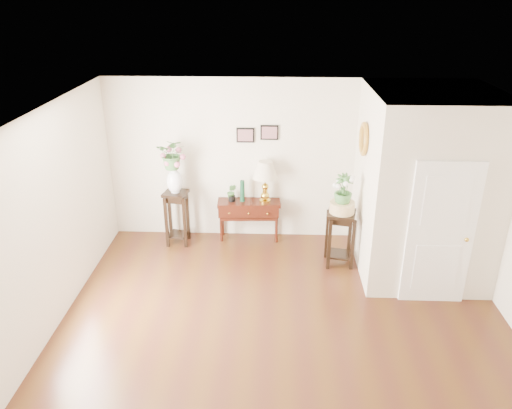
# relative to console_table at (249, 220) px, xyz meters

# --- Properties ---
(floor) EXTENTS (6.00, 5.50, 0.02)m
(floor) POSITION_rel_console_table_xyz_m (0.59, -2.57, -0.36)
(floor) COLOR #492A11
(floor) RESTS_ON ground
(ceiling) EXTENTS (6.00, 5.50, 0.02)m
(ceiling) POSITION_rel_console_table_xyz_m (0.59, -2.57, 2.44)
(ceiling) COLOR white
(ceiling) RESTS_ON ground
(wall_back) EXTENTS (6.00, 0.02, 2.80)m
(wall_back) POSITION_rel_console_table_xyz_m (0.59, 0.18, 1.04)
(wall_back) COLOR silver
(wall_back) RESTS_ON ground
(wall_left) EXTENTS (0.02, 5.50, 2.80)m
(wall_left) POSITION_rel_console_table_xyz_m (-2.41, -2.57, 1.04)
(wall_left) COLOR silver
(wall_left) RESTS_ON ground
(partition) EXTENTS (1.80, 1.95, 2.80)m
(partition) POSITION_rel_console_table_xyz_m (2.69, -0.79, 1.04)
(partition) COLOR silver
(partition) RESTS_ON floor
(door) EXTENTS (0.90, 0.05, 2.10)m
(door) POSITION_rel_console_table_xyz_m (2.69, -1.79, 0.69)
(door) COLOR white
(door) RESTS_ON floor
(art_print_left) EXTENTS (0.30, 0.02, 0.25)m
(art_print_left) POSITION_rel_console_table_xyz_m (-0.06, 0.16, 1.49)
(art_print_left) COLOR black
(art_print_left) RESTS_ON wall_back
(art_print_right) EXTENTS (0.30, 0.02, 0.25)m
(art_print_right) POSITION_rel_console_table_xyz_m (0.34, 0.16, 1.54)
(art_print_right) COLOR black
(art_print_right) RESTS_ON wall_back
(wall_ornament) EXTENTS (0.07, 0.51, 0.51)m
(wall_ornament) POSITION_rel_console_table_xyz_m (1.75, -0.67, 1.69)
(wall_ornament) COLOR #BC8C30
(wall_ornament) RESTS_ON partition
(console_table) EXTENTS (1.10, 0.41, 0.72)m
(console_table) POSITION_rel_console_table_xyz_m (0.00, 0.00, 0.00)
(console_table) COLOR black
(console_table) RESTS_ON floor
(table_lamp) EXTENTS (0.43, 0.43, 0.74)m
(table_lamp) POSITION_rel_console_table_xyz_m (0.28, 0.00, 0.71)
(table_lamp) COLOR gold
(table_lamp) RESTS_ON console_table
(green_vase) EXTENTS (0.08, 0.08, 0.38)m
(green_vase) POSITION_rel_console_table_xyz_m (-0.11, 0.00, 0.53)
(green_vase) COLOR #123F29
(green_vase) RESTS_ON console_table
(potted_plant) EXTENTS (0.19, 0.16, 0.30)m
(potted_plant) POSITION_rel_console_table_xyz_m (-0.30, 0.00, 0.51)
(potted_plant) COLOR #3F7438
(potted_plant) RESTS_ON console_table
(plant_stand_a) EXTENTS (0.43, 0.43, 0.96)m
(plant_stand_a) POSITION_rel_console_table_xyz_m (-1.23, -0.20, 0.12)
(plant_stand_a) COLOR black
(plant_stand_a) RESTS_ON floor
(porcelain_vase) EXTENTS (0.31, 0.31, 0.46)m
(porcelain_vase) POSITION_rel_console_table_xyz_m (-1.23, -0.20, 0.82)
(porcelain_vase) COLOR white
(porcelain_vase) RESTS_ON plant_stand_a
(lily_arrangement) EXTENTS (0.51, 0.45, 0.53)m
(lily_arrangement) POSITION_rel_console_table_xyz_m (-1.23, -0.20, 1.26)
(lily_arrangement) COLOR #3F7438
(lily_arrangement) RESTS_ON porcelain_vase
(plant_stand_b) EXTENTS (0.50, 0.50, 0.91)m
(plant_stand_b) POSITION_rel_console_table_xyz_m (1.49, -0.80, 0.09)
(plant_stand_b) COLOR black
(plant_stand_b) RESTS_ON floor
(ceramic_bowl) EXTENTS (0.40, 0.40, 0.17)m
(ceramic_bowl) POSITION_rel_console_table_xyz_m (1.49, -0.80, 0.62)
(ceramic_bowl) COLOR beige
(ceramic_bowl) RESTS_ON plant_stand_b
(narcissus) EXTENTS (0.32, 0.32, 0.50)m
(narcissus) POSITION_rel_console_table_xyz_m (1.49, -0.80, 0.92)
(narcissus) COLOR #3F7438
(narcissus) RESTS_ON ceramic_bowl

